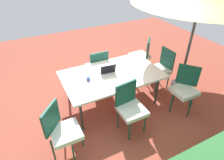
# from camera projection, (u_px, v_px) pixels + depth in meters

# --- Properties ---
(ground_plane) EXTENTS (10.00, 10.00, 0.02)m
(ground_plane) POSITION_uv_depth(u_px,v_px,m) (112.00, 103.00, 4.40)
(ground_plane) COLOR brown
(dining_table) EXTENTS (2.03, 1.22, 0.77)m
(dining_table) POSITION_uv_depth(u_px,v_px,m) (112.00, 76.00, 3.98)
(dining_table) COLOR silver
(dining_table) RESTS_ON ground_plane
(chair_south) EXTENTS (0.46, 0.47, 0.98)m
(chair_south) POSITION_uv_depth(u_px,v_px,m) (98.00, 66.00, 4.65)
(chair_south) COLOR silver
(chair_south) RESTS_ON ground_plane
(chair_west) EXTENTS (0.46, 0.46, 0.98)m
(chair_west) POSITION_uv_depth(u_px,v_px,m) (161.00, 67.00, 4.62)
(chair_west) COLOR silver
(chair_west) RESTS_ON ground_plane
(chair_northeast) EXTENTS (0.59, 0.58, 0.98)m
(chair_northeast) POSITION_uv_depth(u_px,v_px,m) (62.00, 129.00, 3.02)
(chair_northeast) COLOR silver
(chair_northeast) RESTS_ON ground_plane
(chair_north) EXTENTS (0.47, 0.48, 0.98)m
(chair_north) POSITION_uv_depth(u_px,v_px,m) (130.00, 106.00, 3.47)
(chair_north) COLOR silver
(chair_north) RESTS_ON ground_plane
(chair_northwest) EXTENTS (0.58, 0.58, 0.98)m
(chair_northwest) POSITION_uv_depth(u_px,v_px,m) (185.00, 87.00, 3.95)
(chair_northwest) COLOR silver
(chair_northwest) RESTS_ON ground_plane
(chair_southwest) EXTENTS (0.59, 0.59, 0.98)m
(chair_southwest) POSITION_uv_depth(u_px,v_px,m) (142.00, 54.00, 5.18)
(chair_southwest) COLOR silver
(chair_southwest) RESTS_ON ground_plane
(laptop) EXTENTS (0.35, 0.28, 0.21)m
(laptop) POSITION_uv_depth(u_px,v_px,m) (107.00, 71.00, 3.97)
(laptop) COLOR #B7B7BC
(laptop) RESTS_ON dining_table
(cup) EXTENTS (0.08, 0.08, 0.09)m
(cup) POSITION_uv_depth(u_px,v_px,m) (88.00, 79.00, 3.73)
(cup) COLOR #334C99
(cup) RESTS_ON dining_table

